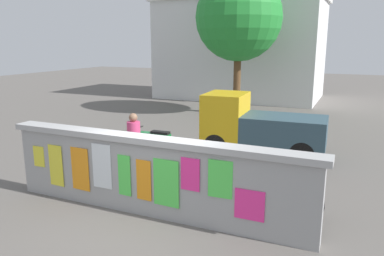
{
  "coord_description": "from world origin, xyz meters",
  "views": [
    {
      "loc": [
        3.59,
        -6.09,
        3.38
      ],
      "look_at": [
        -0.28,
        2.63,
        1.2
      ],
      "focal_mm": 35.29,
      "sensor_mm": 36.0,
      "label": 1
    }
  ],
  "objects_px": {
    "bicycle_far": "(281,197)",
    "tree_roadside": "(239,18)",
    "motorcycle": "(156,142)",
    "bicycle_near": "(201,180)",
    "auto_rickshaw_truck": "(257,126)",
    "person_walking": "(134,137)"
  },
  "relations": [
    {
      "from": "bicycle_far",
      "to": "tree_roadside",
      "type": "relative_size",
      "value": 0.26
    },
    {
      "from": "motorcycle",
      "to": "bicycle_far",
      "type": "bearing_deg",
      "value": -29.17
    },
    {
      "from": "bicycle_far",
      "to": "bicycle_near",
      "type": "bearing_deg",
      "value": 174.21
    },
    {
      "from": "auto_rickshaw_truck",
      "to": "bicycle_near",
      "type": "height_order",
      "value": "auto_rickshaw_truck"
    },
    {
      "from": "auto_rickshaw_truck",
      "to": "tree_roadside",
      "type": "xyz_separation_m",
      "value": [
        -2.6,
        6.25,
        3.56
      ]
    },
    {
      "from": "bicycle_near",
      "to": "tree_roadside",
      "type": "xyz_separation_m",
      "value": [
        -2.27,
        9.88,
        4.09
      ]
    },
    {
      "from": "bicycle_far",
      "to": "tree_roadside",
      "type": "xyz_separation_m",
      "value": [
        -4.1,
        10.07,
        4.09
      ]
    },
    {
      "from": "auto_rickshaw_truck",
      "to": "person_walking",
      "type": "xyz_separation_m",
      "value": [
        -2.46,
        -3.0,
        0.09
      ]
    },
    {
      "from": "bicycle_far",
      "to": "tree_roadside",
      "type": "bearing_deg",
      "value": 112.14
    },
    {
      "from": "auto_rickshaw_truck",
      "to": "person_walking",
      "type": "height_order",
      "value": "auto_rickshaw_truck"
    },
    {
      "from": "bicycle_far",
      "to": "tree_roadside",
      "type": "distance_m",
      "value": 11.61
    },
    {
      "from": "auto_rickshaw_truck",
      "to": "bicycle_far",
      "type": "distance_m",
      "value": 4.13
    },
    {
      "from": "auto_rickshaw_truck",
      "to": "bicycle_far",
      "type": "xyz_separation_m",
      "value": [
        1.49,
        -3.81,
        -0.54
      ]
    },
    {
      "from": "person_walking",
      "to": "tree_roadside",
      "type": "height_order",
      "value": "tree_roadside"
    },
    {
      "from": "person_walking",
      "to": "tree_roadside",
      "type": "bearing_deg",
      "value": 90.88
    },
    {
      "from": "tree_roadside",
      "to": "auto_rickshaw_truck",
      "type": "bearing_deg",
      "value": -67.4
    },
    {
      "from": "motorcycle",
      "to": "person_walking",
      "type": "relative_size",
      "value": 1.17
    },
    {
      "from": "motorcycle",
      "to": "bicycle_far",
      "type": "xyz_separation_m",
      "value": [
        4.17,
        -2.33,
        -0.1
      ]
    },
    {
      "from": "bicycle_near",
      "to": "person_walking",
      "type": "height_order",
      "value": "person_walking"
    },
    {
      "from": "person_walking",
      "to": "motorcycle",
      "type": "bearing_deg",
      "value": 98.29
    },
    {
      "from": "bicycle_far",
      "to": "motorcycle",
      "type": "bearing_deg",
      "value": 150.83
    },
    {
      "from": "motorcycle",
      "to": "bicycle_near",
      "type": "xyz_separation_m",
      "value": [
        2.35,
        -2.14,
        -0.1
      ]
    }
  ]
}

